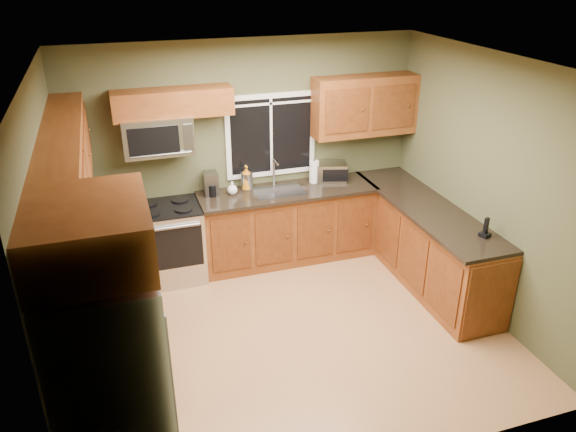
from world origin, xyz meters
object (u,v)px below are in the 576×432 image
microwave (158,135)px  coffee_maker (211,184)px  range (169,242)px  kettle (247,180)px  cordless_phone (485,231)px  refrigerator (114,382)px  paper_towel_roll (314,172)px  soap_bottle_c (232,188)px  soap_bottle_a (246,178)px  toaster_oven (331,172)px

microwave → coffee_maker: 0.87m
range → microwave: bearing=90.0°
microwave → kettle: 1.20m
microwave → cordless_phone: bearing=-32.7°
refrigerator → range: bearing=76.0°
kettle → paper_towel_roll: 0.86m
paper_towel_roll → soap_bottle_c: size_ratio=1.97×
coffee_maker → cordless_phone: (2.42, -1.95, -0.06)m
soap_bottle_c → refrigerator: bearing=-117.4°
paper_towel_roll → soap_bottle_c: 1.06m
refrigerator → coffee_maker: 3.20m
microwave → soap_bottle_a: bearing=1.4°
soap_bottle_a → soap_bottle_c: bearing=-161.7°
soap_bottle_c → paper_towel_roll: bearing=3.3°
soap_bottle_a → toaster_oven: bearing=-0.7°
range → paper_towel_roll: 1.96m
refrigerator → paper_towel_roll: refrigerator is taller
toaster_oven → soap_bottle_c: toaster_oven is taller
range → cordless_phone: 3.51m
range → toaster_oven: bearing=4.0°
paper_towel_roll → soap_bottle_a: size_ratio=0.98×
range → paper_towel_roll: size_ratio=3.06×
cordless_phone → soap_bottle_c: bearing=139.4°
microwave → kettle: bearing=2.5°
toaster_oven → soap_bottle_a: size_ratio=1.38×
microwave → kettle: microwave is taller
microwave → soap_bottle_c: (0.80, -0.04, -0.71)m
coffee_maker → paper_towel_roll: paper_towel_roll is taller
refrigerator → range: (0.69, 2.77, -0.43)m
range → microwave: size_ratio=1.23×
range → coffee_maker: 0.84m
soap_bottle_a → cordless_phone: 2.78m
kettle → refrigerator: bearing=-119.8°
soap_bottle_a → cordless_phone: (1.99, -1.94, -0.09)m
soap_bottle_a → coffee_maker: bearing=178.7°
kettle → paper_towel_roll: (0.86, -0.02, 0.02)m
kettle → cordless_phone: bearing=-44.6°
refrigerator → soap_bottle_c: (1.49, 2.87, 0.12)m
toaster_oven → kettle: 1.08m
toaster_oven → coffee_maker: bearing=179.1°
coffee_maker → refrigerator: bearing=-113.1°
toaster_oven → cordless_phone: toaster_oven is taller
paper_towel_roll → cordless_phone: (1.13, -1.93, -0.08)m
soap_bottle_c → cordless_phone: size_ratio=0.75×
coffee_maker → soap_bottle_a: bearing=-1.3°
range → refrigerator: bearing=-104.0°
toaster_oven → kettle: kettle is taller
kettle → cordless_phone: 2.79m
coffee_maker → soap_bottle_a: (0.43, -0.01, 0.03)m
soap_bottle_a → soap_bottle_c: 0.22m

